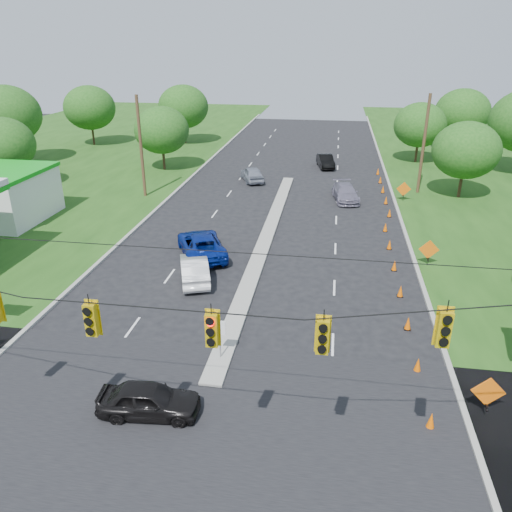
# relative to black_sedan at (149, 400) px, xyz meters

# --- Properties ---
(ground) EXTENTS (160.00, 160.00, 0.00)m
(ground) POSITION_rel_black_sedan_xyz_m (1.92, -2.11, -0.67)
(ground) COLOR black
(ground) RESTS_ON ground
(cross_street) EXTENTS (160.00, 14.00, 0.02)m
(cross_street) POSITION_rel_black_sedan_xyz_m (1.92, -2.11, -0.67)
(cross_street) COLOR black
(cross_street) RESTS_ON ground
(curb_left) EXTENTS (0.25, 110.00, 0.16)m
(curb_left) POSITION_rel_black_sedan_xyz_m (-8.18, 27.89, -0.67)
(curb_left) COLOR gray
(curb_left) RESTS_ON ground
(curb_right) EXTENTS (0.25, 110.00, 0.16)m
(curb_right) POSITION_rel_black_sedan_xyz_m (12.02, 27.89, -0.67)
(curb_right) COLOR gray
(curb_right) RESTS_ON ground
(median) EXTENTS (1.00, 34.00, 0.18)m
(median) POSITION_rel_black_sedan_xyz_m (1.92, 18.89, -0.67)
(median) COLOR gray
(median) RESTS_ON ground
(median_sign) EXTENTS (0.55, 0.06, 2.05)m
(median_sign) POSITION_rel_black_sedan_xyz_m (1.92, 3.89, 0.79)
(median_sign) COLOR gray
(median_sign) RESTS_ON ground
(signal_span) EXTENTS (25.60, 0.32, 9.00)m
(signal_span) POSITION_rel_black_sedan_xyz_m (1.87, -3.11, 4.30)
(signal_span) COLOR #422D1C
(signal_span) RESTS_ON ground
(utility_pole_far_left) EXTENTS (0.28, 0.28, 9.00)m
(utility_pole_far_left) POSITION_rel_black_sedan_xyz_m (-10.58, 27.89, 3.83)
(utility_pole_far_left) COLOR #422D1C
(utility_pole_far_left) RESTS_ON ground
(utility_pole_far_right) EXTENTS (0.28, 0.28, 9.00)m
(utility_pole_far_right) POSITION_rel_black_sedan_xyz_m (14.42, 32.89, 3.83)
(utility_pole_far_right) COLOR #422D1C
(utility_pole_far_right) RESTS_ON ground
(cone_0) EXTENTS (0.32, 0.32, 0.70)m
(cone_0) POSITION_rel_black_sedan_xyz_m (10.59, 0.89, -0.32)
(cone_0) COLOR #F15F02
(cone_0) RESTS_ON ground
(cone_1) EXTENTS (0.32, 0.32, 0.70)m
(cone_1) POSITION_rel_black_sedan_xyz_m (10.59, 4.39, -0.32)
(cone_1) COLOR #F15F02
(cone_1) RESTS_ON ground
(cone_2) EXTENTS (0.32, 0.32, 0.70)m
(cone_2) POSITION_rel_black_sedan_xyz_m (10.59, 7.89, -0.32)
(cone_2) COLOR #F15F02
(cone_2) RESTS_ON ground
(cone_3) EXTENTS (0.32, 0.32, 0.70)m
(cone_3) POSITION_rel_black_sedan_xyz_m (10.59, 11.39, -0.32)
(cone_3) COLOR #F15F02
(cone_3) RESTS_ON ground
(cone_4) EXTENTS (0.32, 0.32, 0.70)m
(cone_4) POSITION_rel_black_sedan_xyz_m (10.59, 14.89, -0.32)
(cone_4) COLOR #F15F02
(cone_4) RESTS_ON ground
(cone_5) EXTENTS (0.32, 0.32, 0.70)m
(cone_5) POSITION_rel_black_sedan_xyz_m (10.59, 18.39, -0.32)
(cone_5) COLOR #F15F02
(cone_5) RESTS_ON ground
(cone_6) EXTENTS (0.32, 0.32, 0.70)m
(cone_6) POSITION_rel_black_sedan_xyz_m (10.59, 21.89, -0.32)
(cone_6) COLOR #F15F02
(cone_6) RESTS_ON ground
(cone_7) EXTENTS (0.32, 0.32, 0.70)m
(cone_7) POSITION_rel_black_sedan_xyz_m (11.19, 25.39, -0.32)
(cone_7) COLOR #F15F02
(cone_7) RESTS_ON ground
(cone_8) EXTENTS (0.32, 0.32, 0.70)m
(cone_8) POSITION_rel_black_sedan_xyz_m (11.19, 28.89, -0.32)
(cone_8) COLOR #F15F02
(cone_8) RESTS_ON ground
(cone_9) EXTENTS (0.32, 0.32, 0.70)m
(cone_9) POSITION_rel_black_sedan_xyz_m (11.19, 32.39, -0.32)
(cone_9) COLOR #F15F02
(cone_9) RESTS_ON ground
(cone_10) EXTENTS (0.32, 0.32, 0.70)m
(cone_10) POSITION_rel_black_sedan_xyz_m (11.19, 35.89, -0.32)
(cone_10) COLOR #F15F02
(cone_10) RESTS_ON ground
(cone_11) EXTENTS (0.32, 0.32, 0.70)m
(cone_11) POSITION_rel_black_sedan_xyz_m (11.19, 39.39, -0.32)
(cone_11) COLOR #F15F02
(cone_11) RESTS_ON ground
(work_sign_0) EXTENTS (1.27, 0.58, 1.37)m
(work_sign_0) POSITION_rel_black_sedan_xyz_m (12.72, 1.89, 0.42)
(work_sign_0) COLOR black
(work_sign_0) RESTS_ON ground
(work_sign_1) EXTENTS (1.27, 0.58, 1.37)m
(work_sign_1) POSITION_rel_black_sedan_xyz_m (12.72, 15.89, 0.42)
(work_sign_1) COLOR black
(work_sign_1) RESTS_ON ground
(work_sign_2) EXTENTS (1.27, 0.58, 1.37)m
(work_sign_2) POSITION_rel_black_sedan_xyz_m (12.72, 29.89, 0.42)
(work_sign_2) COLOR black
(work_sign_2) RESTS_ON ground
(tree_2) EXTENTS (5.88, 5.88, 6.86)m
(tree_2) POSITION_rel_black_sedan_xyz_m (-24.08, 27.89, 3.67)
(tree_2) COLOR black
(tree_2) RESTS_ON ground
(tree_3) EXTENTS (7.56, 7.56, 8.82)m
(tree_3) POSITION_rel_black_sedan_xyz_m (-30.08, 37.89, 4.91)
(tree_3) COLOR black
(tree_3) RESTS_ON ground
(tree_4) EXTENTS (6.72, 6.72, 7.84)m
(tree_4) POSITION_rel_black_sedan_xyz_m (-26.08, 49.89, 4.29)
(tree_4) COLOR black
(tree_4) RESTS_ON ground
(tree_5) EXTENTS (5.88, 5.88, 6.86)m
(tree_5) POSITION_rel_black_sedan_xyz_m (-12.08, 37.89, 3.67)
(tree_5) COLOR black
(tree_5) RESTS_ON ground
(tree_6) EXTENTS (6.72, 6.72, 7.84)m
(tree_6) POSITION_rel_black_sedan_xyz_m (-14.08, 52.89, 4.29)
(tree_6) COLOR black
(tree_6) RESTS_ON ground
(tree_9) EXTENTS (5.88, 5.88, 6.86)m
(tree_9) POSITION_rel_black_sedan_xyz_m (17.92, 31.89, 3.67)
(tree_9) COLOR black
(tree_9) RESTS_ON ground
(tree_11) EXTENTS (6.72, 6.72, 7.84)m
(tree_11) POSITION_rel_black_sedan_xyz_m (21.92, 52.89, 4.29)
(tree_11) COLOR black
(tree_11) RESTS_ON ground
(tree_12) EXTENTS (5.88, 5.88, 6.86)m
(tree_12) POSITION_rel_black_sedan_xyz_m (15.92, 45.89, 3.67)
(tree_12) COLOR black
(tree_12) RESTS_ON ground
(black_sedan) EXTENTS (4.05, 1.91, 1.34)m
(black_sedan) POSITION_rel_black_sedan_xyz_m (0.00, 0.00, 0.00)
(black_sedan) COLOR black
(black_sedan) RESTS_ON ground
(white_sedan) EXTENTS (2.96, 4.79, 1.49)m
(white_sedan) POSITION_rel_black_sedan_xyz_m (-1.41, 11.64, 0.08)
(white_sedan) COLOR white
(white_sedan) RESTS_ON ground
(blue_pickup) EXTENTS (4.80, 6.34, 1.60)m
(blue_pickup) POSITION_rel_black_sedan_xyz_m (-1.93, 15.30, 0.13)
(blue_pickup) COLOR navy
(blue_pickup) RESTS_ON ground
(silver_car_far) EXTENTS (2.73, 5.11, 1.41)m
(silver_car_far) POSITION_rel_black_sedan_xyz_m (7.65, 29.46, 0.04)
(silver_car_far) COLOR slate
(silver_car_far) RESTS_ON ground
(silver_car_oncoming) EXTENTS (3.32, 4.76, 1.51)m
(silver_car_oncoming) POSITION_rel_black_sedan_xyz_m (-1.69, 34.65, 0.08)
(silver_car_oncoming) COLOR gray
(silver_car_oncoming) RESTS_ON ground
(dark_car_receding) EXTENTS (2.34, 4.58, 1.44)m
(dark_car_receding) POSITION_rel_black_sedan_xyz_m (5.52, 41.81, 0.05)
(dark_car_receding) COLOR black
(dark_car_receding) RESTS_ON ground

